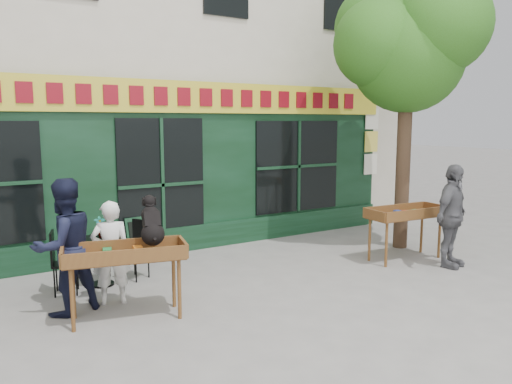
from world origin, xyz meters
The scene contains 14 objects.
ground centered at (0.00, 0.00, 0.00)m, with size 80.00×80.00×0.00m, color slate.
building centered at (0.00, 5.97, 4.97)m, with size 14.00×7.26×10.00m.
street_tree centered at (4.34, 0.36, 4.11)m, with size 3.05×2.90×5.60m.
book_cart_center centered at (-1.59, -0.43, 0.82)m, with size 1.60×0.95×0.99m.
dog centered at (-1.24, -0.48, 1.29)m, with size 0.34×0.60×0.60m, color black, non-canonical shape.
woman centered at (-1.59, 0.22, 0.73)m, with size 0.53×0.35×1.47m, color white.
book_cart_right centered at (3.66, -0.38, 0.82)m, with size 1.54×0.73×0.99m.
man_right centered at (3.96, -1.13, 0.91)m, with size 1.06×0.44×1.81m, color #535357.
bistro_table centered at (-1.50, 1.09, 0.54)m, with size 0.60×0.60×0.76m.
bistro_chair_left centered at (-2.14, 1.01, 0.56)m, with size 0.45×0.45×0.95m.
bistro_chair_right centered at (-0.88, 1.18, 0.56)m, with size 0.49×0.49×0.95m.
potted_plant centered at (-1.50, 1.09, 0.93)m, with size 0.17×0.12×0.33m, color gray.
man_left centered at (-2.20, 0.19, 0.91)m, with size 0.88×0.69×1.81m, color black.
chalkboard centered at (-0.48, 2.19, 0.40)m, with size 0.58×0.28×0.79m.
Camera 1 is at (-3.44, -6.56, 2.54)m, focal length 35.00 mm.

